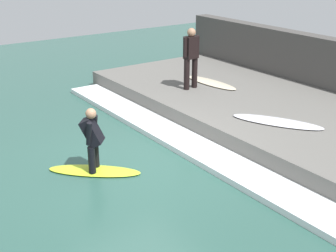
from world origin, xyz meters
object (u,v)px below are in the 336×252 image
Objects in this scene: surfer_waiting_near at (191,55)px; surfboard_spare at (277,122)px; surfer_riding at (92,136)px; surfboard_waiting_near at (211,83)px; surfboard_riding at (95,171)px.

surfboard_spare is at bearing -91.09° from surfer_waiting_near.
surfer_riding is 4.25m from surfboard_spare.
surfer_riding reaches higher than surfboard_spare.
surfer_waiting_near is at bearing -178.40° from surfboard_waiting_near.
surfboard_spare is at bearing -14.31° from surfboard_riding.
surfboard_waiting_near is (0.79, 0.02, -0.92)m from surfer_waiting_near.
surfboard_riding is at bearing 90.00° from surfer_riding.
surfer_waiting_near is 0.87× the size of surfboard_waiting_near.
surfer_waiting_near is 0.81× the size of surfboard_spare.
surfboard_riding is 4.27m from surfboard_spare.
surfer_riding is 0.67× the size of surfboard_waiting_near.
surfboard_waiting_near is at bearing 24.58° from surfer_riding.
surfer_waiting_near is (4.17, 2.25, 1.39)m from surfboard_riding.
surfboard_waiting_near reaches higher than surfboard_riding.
surfboard_spare is (4.11, -1.05, 0.47)m from surfboard_riding.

